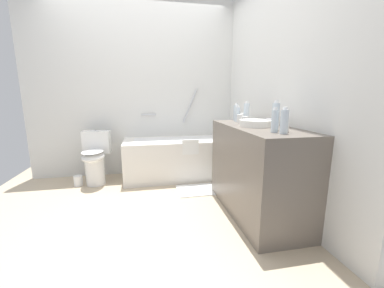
{
  "coord_description": "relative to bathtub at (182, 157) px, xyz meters",
  "views": [
    {
      "loc": [
        0.04,
        -2.45,
        1.19
      ],
      "look_at": [
        0.57,
        0.19,
        0.64
      ],
      "focal_mm": 22.21,
      "sensor_mm": 36.0,
      "label": 1
    }
  ],
  "objects": [
    {
      "name": "toilet",
      "position": [
        -1.2,
        -0.03,
        0.06
      ],
      "size": [
        0.37,
        0.53,
        0.73
      ],
      "rotation": [
        0.0,
        0.0,
        -1.64
      ],
      "color": "white",
      "rests_on": "ground_plane"
    },
    {
      "name": "wall_back_tiled",
      "position": [
        -0.55,
        0.37,
        0.99
      ],
      "size": [
        3.21,
        0.1,
        2.58
      ],
      "primitive_type": "cube",
      "color": "silver",
      "rests_on": "ground_plane"
    },
    {
      "name": "water_bottle_5",
      "position": [
        0.55,
        -1.69,
        0.69
      ],
      "size": [
        0.06,
        0.06,
        0.21
      ],
      "color": "silver",
      "rests_on": "vanity_counter"
    },
    {
      "name": "water_bottle_1",
      "position": [
        0.53,
        -0.8,
        0.68
      ],
      "size": [
        0.06,
        0.06,
        0.18
      ],
      "color": "silver",
      "rests_on": "vanity_counter"
    },
    {
      "name": "drinking_glass_1",
      "position": [
        0.54,
        -0.98,
        0.63
      ],
      "size": [
        0.07,
        0.07,
        0.08
      ],
      "primitive_type": "cylinder",
      "color": "white",
      "rests_on": "vanity_counter"
    },
    {
      "name": "drinking_glass_0",
      "position": [
        0.59,
        -0.75,
        0.64
      ],
      "size": [
        0.06,
        0.06,
        0.09
      ],
      "primitive_type": "cylinder",
      "color": "white",
      "rests_on": "vanity_counter"
    },
    {
      "name": "vanity_counter",
      "position": [
        0.58,
        -1.23,
        0.14
      ],
      "size": [
        0.55,
        1.3,
        0.9
      ],
      "primitive_type": "cube",
      "color": "#6B6056",
      "rests_on": "ground_plane"
    },
    {
      "name": "water_bottle_4",
      "position": [
        0.61,
        -0.87,
        0.7
      ],
      "size": [
        0.06,
        0.06,
        0.23
      ],
      "color": "silver",
      "rests_on": "vanity_counter"
    },
    {
      "name": "water_bottle_2",
      "position": [
        0.56,
        -0.69,
        0.69
      ],
      "size": [
        0.06,
        0.06,
        0.21
      ],
      "color": "silver",
      "rests_on": "vanity_counter"
    },
    {
      "name": "wall_right_mirror",
      "position": [
        0.9,
        -0.91,
        0.99
      ],
      "size": [
        0.1,
        2.86,
        2.58
      ],
      "primitive_type": "cube",
      "color": "silver",
      "rests_on": "ground_plane"
    },
    {
      "name": "ground_plane",
      "position": [
        -0.55,
        -0.91,
        -0.31
      ],
      "size": [
        3.81,
        3.81,
        0.0
      ],
      "primitive_type": "plane",
      "color": "#C1AD8E"
    },
    {
      "name": "bathtub",
      "position": [
        0.0,
        0.0,
        0.0
      ],
      "size": [
        1.64,
        0.65,
        1.31
      ],
      "color": "white",
      "rests_on": "ground_plane"
    },
    {
      "name": "toilet_paper_roll",
      "position": [
        -1.43,
        -0.09,
        -0.24
      ],
      "size": [
        0.11,
        0.11,
        0.14
      ],
      "primitive_type": "cylinder",
      "color": "white",
      "rests_on": "ground_plane"
    },
    {
      "name": "sink_faucet",
      "position": [
        0.73,
        -1.23,
        0.63
      ],
      "size": [
        0.11,
        0.15,
        0.08
      ],
      "color": "#BBBBC0",
      "rests_on": "vanity_counter"
    },
    {
      "name": "drinking_glass_3",
      "position": [
        0.61,
        -1.61,
        0.63
      ],
      "size": [
        0.07,
        0.07,
        0.08
      ],
      "primitive_type": "cylinder",
      "color": "white",
      "rests_on": "vanity_counter"
    },
    {
      "name": "water_bottle_3",
      "position": [
        0.59,
        -1.51,
        0.71
      ],
      "size": [
        0.06,
        0.06,
        0.25
      ],
      "color": "silver",
      "rests_on": "vanity_counter"
    },
    {
      "name": "drinking_glass_2",
      "position": [
        0.52,
        -0.89,
        0.64
      ],
      "size": [
        0.07,
        0.07,
        0.09
      ],
      "primitive_type": "cylinder",
      "color": "white",
      "rests_on": "vanity_counter"
    },
    {
      "name": "sink_basin",
      "position": [
        0.54,
        -1.23,
        0.62
      ],
      "size": [
        0.31,
        0.31,
        0.06
      ],
      "primitive_type": "cylinder",
      "color": "white",
      "rests_on": "vanity_counter"
    },
    {
      "name": "water_bottle_0",
      "position": [
        0.52,
        -1.61,
        0.69
      ],
      "size": [
        0.06,
        0.06,
        0.2
      ],
      "color": "silver",
      "rests_on": "vanity_counter"
    },
    {
      "name": "bath_mat",
      "position": [
        0.18,
        -0.56,
        -0.3
      ],
      "size": [
        0.65,
        0.4,
        0.01
      ],
      "primitive_type": "cube",
      "color": "white",
      "rests_on": "ground_plane"
    }
  ]
}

